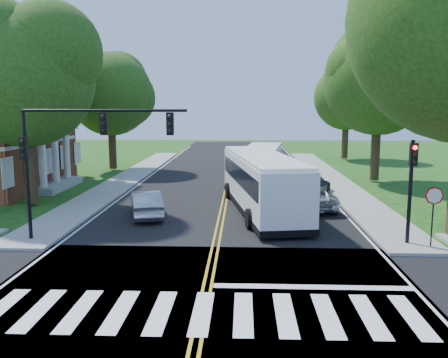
# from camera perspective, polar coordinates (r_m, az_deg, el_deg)

# --- Properties ---
(ground) EXTENTS (140.00, 140.00, 0.00)m
(ground) POSITION_cam_1_polar(r_m,az_deg,el_deg) (14.73, -2.49, -15.00)
(ground) COLOR #143F0F
(ground) RESTS_ON ground
(road) EXTENTS (14.00, 96.00, 0.01)m
(road) POSITION_cam_1_polar(r_m,az_deg,el_deg) (32.01, 0.23, -1.90)
(road) COLOR black
(road) RESTS_ON ground
(cross_road) EXTENTS (60.00, 12.00, 0.01)m
(cross_road) POSITION_cam_1_polar(r_m,az_deg,el_deg) (14.73, -2.49, -14.98)
(cross_road) COLOR black
(cross_road) RESTS_ON ground
(center_line) EXTENTS (0.36, 70.00, 0.01)m
(center_line) POSITION_cam_1_polar(r_m,az_deg,el_deg) (35.94, 0.47, -0.71)
(center_line) COLOR gold
(center_line) RESTS_ON road
(edge_line_w) EXTENTS (0.12, 70.00, 0.01)m
(edge_line_w) POSITION_cam_1_polar(r_m,az_deg,el_deg) (36.80, -10.18, -0.62)
(edge_line_w) COLOR silver
(edge_line_w) RESTS_ON road
(edge_line_e) EXTENTS (0.12, 70.00, 0.01)m
(edge_line_e) POSITION_cam_1_polar(r_m,az_deg,el_deg) (36.36, 11.24, -0.77)
(edge_line_e) COLOR silver
(edge_line_e) RESTS_ON road
(crosswalk) EXTENTS (12.60, 3.00, 0.01)m
(crosswalk) POSITION_cam_1_polar(r_m,az_deg,el_deg) (14.27, -2.67, -15.75)
(crosswalk) COLOR silver
(crosswalk) RESTS_ON road
(stop_bar) EXTENTS (6.60, 0.40, 0.01)m
(stop_bar) POSITION_cam_1_polar(r_m,az_deg,el_deg) (16.32, 10.66, -12.65)
(stop_bar) COLOR silver
(stop_bar) RESTS_ON road
(sidewalk_nw) EXTENTS (2.60, 40.00, 0.15)m
(sidewalk_nw) POSITION_cam_1_polar(r_m,az_deg,el_deg) (40.01, -11.35, 0.18)
(sidewalk_nw) COLOR gray
(sidewalk_nw) RESTS_ON ground
(sidewalk_ne) EXTENTS (2.60, 40.00, 0.15)m
(sidewalk_ne) POSITION_cam_1_polar(r_m,az_deg,el_deg) (39.52, 12.73, 0.03)
(sidewalk_ne) COLOR gray
(sidewalk_ne) RESTS_ON ground
(tree_west_near) EXTENTS (8.00, 8.00, 11.40)m
(tree_west_near) POSITION_cam_1_polar(r_m,az_deg,el_deg) (30.26, -22.85, 11.12)
(tree_west_near) COLOR #2D2212
(tree_west_near) RESTS_ON ground
(tree_west_far) EXTENTS (7.60, 7.60, 10.67)m
(tree_west_far) POSITION_cam_1_polar(r_m,az_deg,el_deg) (45.12, -13.49, 9.89)
(tree_west_far) COLOR #2D2212
(tree_west_far) RESTS_ON ground
(tree_east_mid) EXTENTS (8.40, 8.40, 11.93)m
(tree_east_mid) POSITION_cam_1_polar(r_m,az_deg,el_deg) (38.88, 18.13, 11.18)
(tree_east_mid) COLOR #2D2212
(tree_east_mid) RESTS_ON ground
(tree_east_far) EXTENTS (7.20, 7.20, 10.34)m
(tree_east_far) POSITION_cam_1_polar(r_m,az_deg,el_deg) (54.63, 14.54, 9.47)
(tree_east_far) COLOR #2D2212
(tree_east_far) RESTS_ON ground
(signal_nw) EXTENTS (7.15, 0.46, 5.66)m
(signal_nw) POSITION_cam_1_polar(r_m,az_deg,el_deg) (21.12, -17.12, 4.16)
(signal_nw) COLOR black
(signal_nw) RESTS_ON ground
(signal_ne) EXTENTS (0.30, 0.46, 4.40)m
(signal_ne) POSITION_cam_1_polar(r_m,az_deg,el_deg) (21.28, 21.62, 0.13)
(signal_ne) COLOR black
(signal_ne) RESTS_ON ground
(stop_sign) EXTENTS (0.76, 0.08, 2.53)m
(stop_sign) POSITION_cam_1_polar(r_m,az_deg,el_deg) (21.29, 23.92, -2.56)
(stop_sign) COLOR black
(stop_sign) RESTS_ON ground
(bus_lead) EXTENTS (4.72, 12.70, 3.22)m
(bus_lead) POSITION_cam_1_polar(r_m,az_deg,el_deg) (26.81, 4.55, -0.32)
(bus_lead) COLOR white
(bus_lead) RESTS_ON road
(bus_follow) EXTENTS (3.92, 11.56, 2.93)m
(bus_follow) POSITION_cam_1_polar(r_m,az_deg,el_deg) (34.49, 4.41, 1.46)
(bus_follow) COLOR white
(bus_follow) RESTS_ON road
(hatchback) EXTENTS (2.62, 4.56, 1.42)m
(hatchback) POSITION_cam_1_polar(r_m,az_deg,el_deg) (25.87, -9.33, -2.97)
(hatchback) COLOR #A9ABB0
(hatchback) RESTS_ON road
(suv) EXTENTS (2.96, 5.22, 1.38)m
(suv) POSITION_cam_1_polar(r_m,az_deg,el_deg) (28.14, 10.19, -2.09)
(suv) COLOR silver
(suv) RESTS_ON road
(dark_sedan) EXTENTS (3.23, 4.97, 1.34)m
(dark_sedan) POSITION_cam_1_polar(r_m,az_deg,el_deg) (32.18, 10.61, -0.77)
(dark_sedan) COLOR black
(dark_sedan) RESTS_ON road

